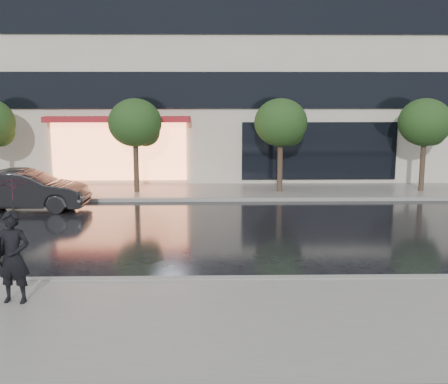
{
  "coord_description": "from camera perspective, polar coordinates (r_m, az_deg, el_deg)",
  "views": [
    {
      "loc": [
        0.18,
        -13.19,
        4.36
      ],
      "look_at": [
        0.51,
        2.88,
        1.4
      ],
      "focal_mm": 45.0,
      "sensor_mm": 36.0,
      "label": 1
    }
  ],
  "objects": [
    {
      "name": "tree_mid_east",
      "position": [
        23.44,
        5.93,
        6.86
      ],
      "size": [
        2.2,
        2.2,
        3.99
      ],
      "color": "#33261C",
      "rests_on": "ground"
    },
    {
      "name": "office_building",
      "position": [
        31.51,
        -1.58,
        18.9
      ],
      "size": [
        30.0,
        12.76,
        18.0
      ],
      "color": "beige",
      "rests_on": "ground"
    },
    {
      "name": "curb_near",
      "position": [
        12.92,
        -1.93,
        -8.96
      ],
      "size": [
        60.0,
        0.25,
        0.14
      ],
      "primitive_type": "cube",
      "color": "gray",
      "rests_on": "ground"
    },
    {
      "name": "parked_car",
      "position": [
        21.63,
        -19.48,
        0.18
      ],
      "size": [
        4.49,
        1.65,
        1.47
      ],
      "primitive_type": "imported",
      "rotation": [
        0.0,
        0.0,
        1.55
      ],
      "color": "black",
      "rests_on": "ground"
    },
    {
      "name": "curb_far",
      "position": [
        22.11,
        -1.62,
        -0.76
      ],
      "size": [
        60.0,
        0.25,
        0.14
      ],
      "primitive_type": "cube",
      "color": "gray",
      "rests_on": "ground"
    },
    {
      "name": "pedestrian_with_umbrella",
      "position": [
        11.83,
        -20.69,
        -3.14
      ],
      "size": [
        1.01,
        1.03,
        2.54
      ],
      "rotation": [
        0.0,
        0.0,
        -0.09
      ],
      "color": "black",
      "rests_on": "sidewalk_near"
    },
    {
      "name": "sidewalk_near",
      "position": [
        10.83,
        -2.08,
        -12.96
      ],
      "size": [
        60.0,
        4.5,
        0.12
      ],
      "primitive_type": "cube",
      "color": "slate",
      "rests_on": "ground"
    },
    {
      "name": "tree_mid_west",
      "position": [
        23.47,
        -8.87,
        6.8
      ],
      "size": [
        2.2,
        2.2,
        3.99
      ],
      "color": "#33261C",
      "rests_on": "ground"
    },
    {
      "name": "ground",
      "position": [
        13.89,
        -1.87,
        -7.86
      ],
      "size": [
        120.0,
        120.0,
        0.0
      ],
      "primitive_type": "plane",
      "color": "black",
      "rests_on": "ground"
    },
    {
      "name": "sidewalk_far",
      "position": [
        23.83,
        -1.59,
        0.04
      ],
      "size": [
        60.0,
        3.5,
        0.12
      ],
      "primitive_type": "cube",
      "color": "slate",
      "rests_on": "ground"
    },
    {
      "name": "tree_far_east",
      "position": [
        24.9,
        19.85,
        6.51
      ],
      "size": [
        2.2,
        2.2,
        3.99
      ],
      "color": "#33261C",
      "rests_on": "ground"
    }
  ]
}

